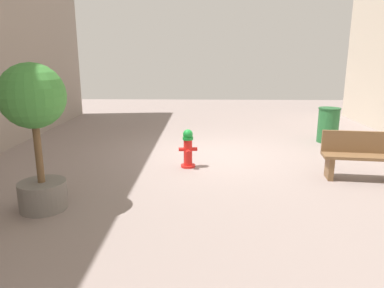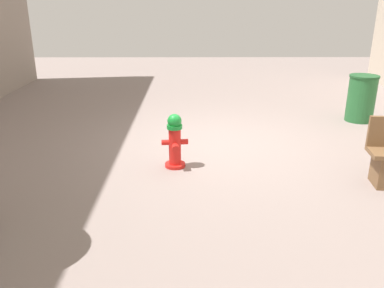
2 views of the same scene
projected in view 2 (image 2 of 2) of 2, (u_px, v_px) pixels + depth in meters
The scene contains 3 objects.
ground_plane at pixel (214, 144), 7.17m from camera, with size 23.40×23.40×0.00m, color gray.
fire_hydrant at pixel (175, 141), 6.05m from camera, with size 0.42×0.39×0.85m.
trash_bin at pixel (361, 98), 8.39m from camera, with size 0.60×0.60×0.99m.
Camera 2 is at (0.44, 6.74, 2.45)m, focal length 36.84 mm.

